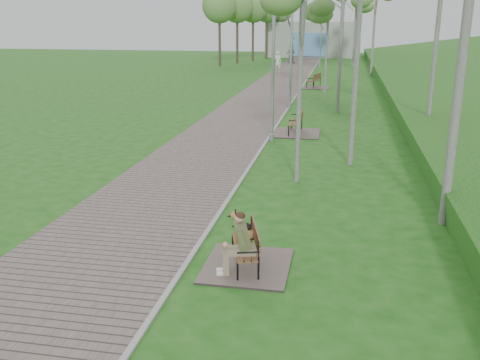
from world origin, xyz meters
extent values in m
plane|color=#1A5412|center=(0.00, 0.00, 0.00)|extent=(120.00, 120.00, 0.00)
cube|color=#655552|center=(-1.75, 21.50, 0.02)|extent=(3.50, 67.00, 0.04)
cube|color=#999993|center=(0.00, 21.50, 0.03)|extent=(0.10, 67.00, 0.05)
cube|color=#9E9E99|center=(-1.50, 51.00, 2.00)|extent=(10.00, 5.00, 4.00)
cube|color=#588EC4|center=(-1.50, 48.40, 1.50)|extent=(4.00, 0.20, 2.60)
cube|color=#655552|center=(1.11, -5.90, 0.02)|extent=(1.54, 1.72, 0.04)
cube|color=brown|center=(1.06, -5.90, 0.39)|extent=(0.72, 1.34, 0.03)
cube|color=brown|center=(1.26, -5.84, 0.62)|extent=(0.38, 1.25, 0.28)
cube|color=#655552|center=(0.95, 6.06, 0.02)|extent=(1.81, 2.02, 0.04)
cube|color=brown|center=(0.90, 6.06, 0.45)|extent=(0.49, 1.52, 0.04)
cube|color=brown|center=(1.14, 6.07, 0.73)|extent=(0.08, 1.51, 0.33)
cube|color=#655552|center=(0.79, 20.87, 0.02)|extent=(1.88, 2.09, 0.04)
cube|color=brown|center=(0.74, 20.87, 0.47)|extent=(0.86, 1.63, 0.04)
cube|color=brown|center=(0.98, 20.81, 0.75)|extent=(0.44, 1.52, 0.34)
cylinder|color=#A4A7AC|center=(0.19, 4.45, 0.14)|extent=(0.19, 0.19, 0.29)
cylinder|color=#A4A7AC|center=(0.19, 4.45, 2.40)|extent=(0.12, 0.12, 4.80)
cylinder|color=#A4A7AC|center=(0.19, 4.45, 4.85)|extent=(0.17, 0.17, 0.24)
cylinder|color=#A4A7AC|center=(0.08, 11.99, 0.15)|extent=(0.20, 0.20, 0.30)
cylinder|color=#A4A7AC|center=(0.08, 11.99, 2.53)|extent=(0.12, 0.12, 5.05)
cylinder|color=#A4A7AC|center=(0.08, 11.99, 5.10)|extent=(0.18, 0.18, 0.25)
cylinder|color=#A4A7AC|center=(0.44, 36.07, 0.16)|extent=(0.22, 0.22, 0.33)
cylinder|color=#A4A7AC|center=(0.44, 36.07, 2.72)|extent=(0.13, 0.13, 5.43)
cylinder|color=#A4A7AC|center=(0.44, 36.07, 5.49)|extent=(0.20, 0.20, 0.27)
cylinder|color=#A4A7AC|center=(0.20, 50.76, 0.13)|extent=(0.17, 0.17, 0.26)
cylinder|color=#A4A7AC|center=(0.20, 50.76, 2.18)|extent=(0.10, 0.10, 4.36)
cylinder|color=#A4A7AC|center=(0.20, 50.76, 4.41)|extent=(0.16, 0.16, 0.22)
imported|color=silver|center=(-2.79, 30.48, 0.89)|extent=(0.75, 0.60, 1.77)
imported|color=gray|center=(-2.71, 40.58, 0.96)|extent=(1.00, 0.82, 1.91)
cylinder|color=silver|center=(1.53, -0.41, 3.60)|extent=(0.16, 0.16, 7.19)
cylinder|color=silver|center=(3.01, 1.69, 4.85)|extent=(0.20, 0.20, 9.70)
cylinder|color=silver|center=(5.89, 6.31, 3.98)|extent=(0.16, 0.16, 7.97)
cylinder|color=silver|center=(2.45, 11.42, 4.13)|extent=(0.16, 0.16, 8.27)
cylinder|color=silver|center=(1.60, 17.72, 3.26)|extent=(0.16, 0.16, 6.53)
ellipsoid|color=#669347|center=(1.60, 17.72, 5.35)|extent=(2.33, 2.33, 2.87)
cylinder|color=silver|center=(2.38, 23.98, 4.66)|extent=(0.20, 0.20, 9.32)
cylinder|color=silver|center=(4.75, 29.01, 4.14)|extent=(0.16, 0.16, 8.28)
cylinder|color=silver|center=(3.45, 38.21, 3.94)|extent=(0.19, 0.19, 7.89)
cylinder|color=silver|center=(4.19, 50.26, 5.36)|extent=(0.20, 0.20, 10.71)
camera|label=1|loc=(2.66, -14.66, 4.35)|focal=40.00mm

